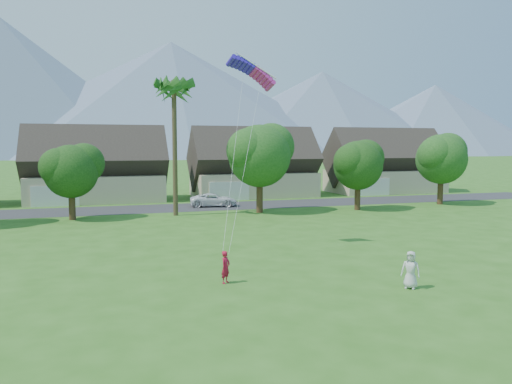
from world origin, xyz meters
name	(u,v)px	position (x,y,z in m)	size (l,w,h in m)	color
ground	(332,310)	(0.00, 0.00, 0.00)	(500.00, 500.00, 0.00)	#2D6019
street	(187,207)	(0.00, 34.00, 0.01)	(90.00, 7.00, 0.01)	#2D2D30
kite_flyer	(226,267)	(-3.05, 5.07, 0.77)	(0.56, 0.37, 1.54)	#AC132F
watcher	(411,270)	(4.77, 1.70, 0.86)	(0.84, 0.55, 1.72)	silver
parked_car	(214,200)	(2.81, 34.00, 0.69)	(2.29, 4.96, 1.38)	white
mountain_ridge	(135,102)	(10.40, 260.00, 29.07)	(540.00, 240.00, 70.00)	slate
houses_row	(179,170)	(0.49, 42.99, 3.44)	(72.75, 8.19, 8.86)	beige
tree_row	(185,163)	(-1.14, 27.92, 4.89)	(62.27, 6.67, 8.45)	#47301C
fan_palm	(174,86)	(-2.00, 28.50, 11.80)	(3.00, 3.00, 13.80)	#4C3D26
parafoil_kite	(252,70)	(0.62, 12.73, 11.14)	(3.18, 1.09, 0.50)	#391BD1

